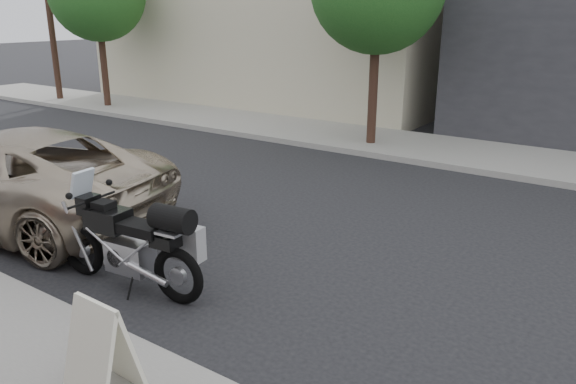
{
  "coord_description": "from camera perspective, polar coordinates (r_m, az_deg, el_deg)",
  "views": [
    {
      "loc": [
        -4.64,
        7.45,
        3.54
      ],
      "look_at": [
        0.02,
        0.76,
        0.9
      ],
      "focal_mm": 35.0,
      "sensor_mm": 36.0,
      "label": 1
    }
  ],
  "objects": [
    {
      "name": "ground",
      "position": [
        9.46,
        2.73,
        -4.05
      ],
      "size": [
        120.0,
        120.0,
        0.0
      ],
      "primitive_type": "plane",
      "color": "black",
      "rests_on": "ground"
    },
    {
      "name": "far_sidewalk",
      "position": [
        15.1,
        16.04,
        3.98
      ],
      "size": [
        44.0,
        3.0,
        0.15
      ],
      "primitive_type": "cube",
      "color": "gray",
      "rests_on": "ground"
    },
    {
      "name": "utility_pole",
      "position": [
        24.63,
        -23.07,
        16.5
      ],
      "size": [
        0.24,
        0.24,
        6.7
      ],
      "primitive_type": "cylinder",
      "color": "#362218",
      "rests_on": "far_sidewalk"
    },
    {
      "name": "motorcycle",
      "position": [
        7.56,
        -15.12,
        -5.02
      ],
      "size": [
        2.45,
        0.95,
        1.55
      ],
      "rotation": [
        0.0,
        0.0,
        0.1
      ],
      "color": "black",
      "rests_on": "ground"
    },
    {
      "name": "minivan",
      "position": [
        10.85,
        -26.72,
        1.43
      ],
      "size": [
        6.26,
        3.8,
        1.62
      ],
      "primitive_type": "imported",
      "rotation": [
        0.0,
        0.0,
        1.77
      ],
      "color": "tan",
      "rests_on": "ground"
    },
    {
      "name": "sandwich_sign",
      "position": [
        5.55,
        -18.45,
        -14.79
      ],
      "size": [
        0.6,
        0.56,
        0.95
      ],
      "rotation": [
        0.0,
        0.0,
        -0.02
      ],
      "color": "white",
      "rests_on": "near_sidewalk"
    }
  ]
}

